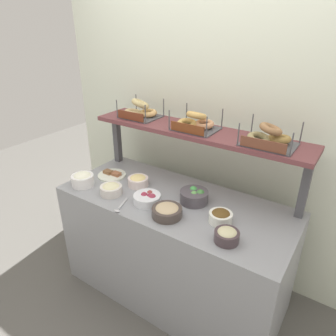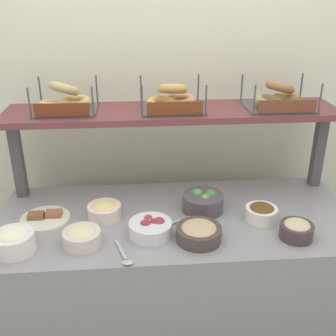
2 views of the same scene
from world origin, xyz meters
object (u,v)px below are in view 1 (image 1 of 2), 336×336
at_px(bagel_basket_plain, 140,111).
at_px(bowl_egg_salad, 138,181).
at_px(serving_spoon_near_plate, 120,207).
at_px(bowl_chocolate_spread, 221,216).
at_px(bowl_tuna_salad, 227,235).
at_px(bowl_beet_salad, 147,198).
at_px(bagel_basket_sesame, 195,123).
at_px(bowl_potato_salad, 111,189).
at_px(bowl_veggie_mix, 194,196).
at_px(bagel_basket_everything, 269,138).
at_px(serving_spoon_by_edge, 162,201).
at_px(serving_plate_white, 112,175).
at_px(bowl_cream_cheese, 83,179).
at_px(bowl_hummus, 167,211).

bearing_deg(bagel_basket_plain, bowl_egg_salad, -57.46).
bearing_deg(serving_spoon_near_plate, bowl_chocolate_spread, 20.89).
height_order(bowl_tuna_salad, bowl_beet_salad, bowl_tuna_salad).
bearing_deg(bagel_basket_sesame, bowl_potato_salad, -132.03).
relative_size(bowl_tuna_salad, bowl_potato_salad, 0.91).
xyz_separation_m(bowl_veggie_mix, serving_spoon_near_plate, (-0.36, -0.34, -0.04)).
relative_size(bowl_tuna_salad, bowl_egg_salad, 0.92).
bearing_deg(bagel_basket_sesame, bagel_basket_everything, -1.24).
bearing_deg(bowl_egg_salad, serving_spoon_by_edge, -18.26).
relative_size(bowl_beet_salad, bagel_basket_sesame, 0.62).
bearing_deg(bowl_tuna_salad, serving_plate_white, 168.13).
relative_size(bowl_veggie_mix, serving_spoon_near_plate, 1.12).
height_order(bowl_cream_cheese, bagel_basket_plain, bagel_basket_plain).
relative_size(bowl_veggie_mix, bowl_egg_salad, 1.26).
bearing_deg(bowl_cream_cheese, serving_spoon_near_plate, -10.84).
bearing_deg(bowl_egg_salad, serving_spoon_near_plate, -73.02).
relative_size(serving_spoon_near_plate, serving_spoon_by_edge, 1.03).
height_order(bowl_chocolate_spread, bagel_basket_plain, bagel_basket_plain).
bearing_deg(serving_spoon_by_edge, serving_spoon_near_plate, -130.77).
height_order(bowl_chocolate_spread, serving_spoon_by_edge, bowl_chocolate_spread).
bearing_deg(bagel_basket_plain, bowl_hummus, -39.71).
distance_m(bowl_tuna_salad, bowl_beet_salad, 0.61).
bearing_deg(serving_spoon_near_plate, bagel_basket_everything, 36.28).
bearing_deg(bowl_tuna_salad, bowl_veggie_mix, 143.65).
bearing_deg(bowl_beet_salad, serving_spoon_by_edge, 37.56).
height_order(bowl_potato_salad, serving_plate_white, bowl_potato_salad).
bearing_deg(bowl_cream_cheese, serving_spoon_by_edge, 12.10).
bearing_deg(bowl_chocolate_spread, bagel_basket_everything, 66.90).
bearing_deg(bowl_hummus, bowl_beet_salad, 164.04).
bearing_deg(bowl_egg_salad, bowl_cream_cheese, -146.41).
distance_m(bowl_veggie_mix, bowl_beet_salad, 0.32).
bearing_deg(bagel_basket_plain, bowl_potato_salad, -79.17).
distance_m(serving_spoon_by_edge, bagel_basket_everything, 0.80).
distance_m(bowl_veggie_mix, bowl_chocolate_spread, 0.27).
relative_size(bowl_hummus, bagel_basket_sesame, 0.64).
relative_size(bowl_potato_salad, serving_spoon_by_edge, 0.94).
bearing_deg(serving_spoon_by_edge, bagel_basket_plain, 141.65).
xyz_separation_m(bowl_potato_salad, bagel_basket_everything, (0.92, 0.44, 0.44)).
height_order(serving_plate_white, serving_spoon_by_edge, serving_plate_white).
xyz_separation_m(bowl_potato_salad, serving_spoon_near_plate, (0.17, -0.11, -0.03)).
height_order(bowl_chocolate_spread, bagel_basket_sesame, bagel_basket_sesame).
bearing_deg(bowl_chocolate_spread, bagel_basket_sesame, 139.37).
xyz_separation_m(bowl_beet_salad, serving_spoon_by_edge, (0.08, 0.06, -0.03)).
bearing_deg(bowl_chocolate_spread, bowl_hummus, -156.59).
height_order(bowl_tuna_salad, serving_spoon_by_edge, bowl_tuna_salad).
xyz_separation_m(serving_plate_white, bagel_basket_sesame, (0.59, 0.25, 0.47)).
distance_m(bowl_chocolate_spread, bowl_hummus, 0.33).
distance_m(bowl_potato_salad, bagel_basket_sesame, 0.75).
distance_m(bowl_cream_cheese, bowl_egg_salad, 0.41).
xyz_separation_m(bowl_beet_salad, serving_spoon_near_plate, (-0.11, -0.16, -0.03)).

